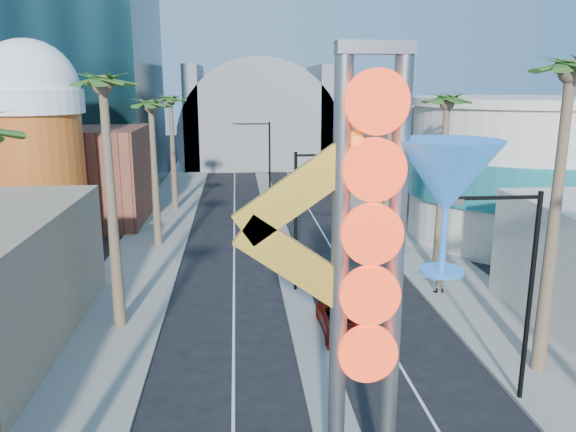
% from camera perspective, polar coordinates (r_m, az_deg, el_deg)
% --- Properties ---
extents(sidewalk_west, '(5.00, 100.00, 0.15)m').
position_cam_1_polar(sidewalk_west, '(46.90, -12.83, -1.20)').
color(sidewalk_west, gray).
rests_on(sidewalk_west, ground).
extents(sidewalk_east, '(5.00, 100.00, 0.15)m').
position_cam_1_polar(sidewalk_east, '(48.17, 10.17, -0.69)').
color(sidewalk_east, gray).
rests_on(sidewalk_east, ground).
extents(median, '(1.60, 84.00, 0.15)m').
position_cam_1_polar(median, '(49.48, -1.42, -0.11)').
color(median, gray).
rests_on(median, ground).
extents(brick_filler_west, '(10.00, 10.00, 8.00)m').
position_cam_1_polar(brick_filler_west, '(50.27, -20.00, 3.86)').
color(brick_filler_west, brown).
rests_on(brick_filler_west, ground).
extents(filler_east, '(10.00, 20.00, 10.00)m').
position_cam_1_polar(filler_east, '(61.46, 13.06, 6.86)').
color(filler_east, '#917A5D').
rests_on(filler_east, ground).
extents(beer_mug, '(7.00, 7.00, 14.50)m').
position_cam_1_polar(beer_mug, '(42.50, -24.40, 7.11)').
color(beer_mug, '#C94F1A').
rests_on(beer_mug, ground).
extents(turquoise_building, '(16.60, 16.60, 10.60)m').
position_cam_1_polar(turquoise_building, '(45.72, 22.48, 4.36)').
color(turquoise_building, beige).
rests_on(turquoise_building, ground).
extents(canopy, '(22.00, 16.00, 22.00)m').
position_cam_1_polar(canopy, '(82.40, -3.05, 8.28)').
color(canopy, slate).
rests_on(canopy, ground).
extents(neon_sign, '(6.53, 2.60, 12.55)m').
position_cam_1_polar(neon_sign, '(14.24, 11.34, -4.51)').
color(neon_sign, gray).
rests_on(neon_sign, ground).
extents(streetlight_0, '(3.79, 0.25, 8.00)m').
position_cam_1_polar(streetlight_0, '(30.98, 1.79, 0.82)').
color(streetlight_0, black).
rests_on(streetlight_0, ground).
extents(streetlight_1, '(3.79, 0.25, 8.00)m').
position_cam_1_polar(streetlight_1, '(54.49, -2.46, 6.27)').
color(streetlight_1, black).
rests_on(streetlight_1, ground).
extents(streetlight_2, '(3.45, 0.25, 8.00)m').
position_cam_1_polar(streetlight_2, '(21.65, 22.43, -5.94)').
color(streetlight_2, black).
rests_on(streetlight_2, ground).
extents(palm_1, '(2.40, 2.40, 12.70)m').
position_cam_1_polar(palm_1, '(26.67, -18.20, 11.03)').
color(palm_1, brown).
rests_on(palm_1, ground).
extents(palm_2, '(2.40, 2.40, 11.20)m').
position_cam_1_polar(palm_2, '(40.49, -13.72, 9.99)').
color(palm_2, brown).
rests_on(palm_2, ground).
extents(palm_3, '(2.40, 2.40, 11.20)m').
position_cam_1_polar(palm_3, '(52.38, -11.84, 10.77)').
color(palm_3, brown).
rests_on(palm_3, ground).
extents(palm_5, '(2.40, 2.40, 13.20)m').
position_cam_1_polar(palm_5, '(23.43, 26.61, 11.15)').
color(palm_5, brown).
rests_on(palm_5, ground).
extents(palm_6, '(2.40, 2.40, 11.70)m').
position_cam_1_polar(palm_6, '(34.29, 15.81, 10.07)').
color(palm_6, brown).
rests_on(palm_6, ground).
extents(palm_7, '(2.40, 2.40, 12.70)m').
position_cam_1_polar(palm_7, '(45.67, 10.46, 12.18)').
color(palm_7, brown).
rests_on(palm_7, ground).
extents(red_pickup, '(2.35, 5.04, 1.40)m').
position_cam_1_polar(red_pickup, '(26.90, 5.92, -10.64)').
color(red_pickup, '#99160B').
rests_on(red_pickup, ground).
extents(pedestrian_b, '(0.80, 0.63, 1.63)m').
position_cam_1_polar(pedestrian_b, '(32.66, 14.97, -6.12)').
color(pedestrian_b, gray).
rests_on(pedestrian_b, sidewalk_east).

